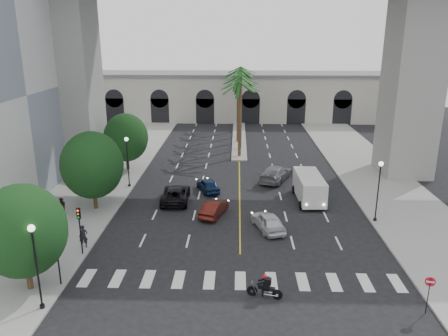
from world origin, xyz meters
TOP-DOWN VIEW (x-y plane):
  - ground at (0.00, 0.00)m, footprint 140.00×140.00m
  - sidewalk_left at (-15.00, 15.00)m, footprint 8.00×100.00m
  - sidewalk_right at (15.00, 15.00)m, footprint 8.00×100.00m
  - median at (0.00, 38.00)m, footprint 2.00×24.00m
  - pier_building at (0.00, 55.00)m, footprint 71.00×10.50m
  - bridge at (3.42, 22.00)m, footprint 75.00×13.00m
  - palm_a at (0.00, 28.00)m, footprint 3.20×3.20m
  - palm_b at (0.10, 32.00)m, footprint 3.20×3.20m
  - palm_c at (-0.20, 36.00)m, footprint 3.20×3.20m
  - palm_d at (0.15, 40.00)m, footprint 3.20×3.20m
  - palm_e at (-0.10, 44.00)m, footprint 3.20×3.20m
  - palm_f at (0.20, 48.00)m, footprint 3.20×3.20m
  - street_tree_near at (-13.00, -3.00)m, footprint 5.20×5.20m
  - street_tree_mid at (-13.00, 10.00)m, footprint 5.44×5.44m
  - street_tree_far at (-13.00, 22.00)m, footprint 5.04×5.04m
  - lamp_post_left_near at (-11.40, -5.00)m, footprint 0.40×0.40m
  - lamp_post_left_far at (-11.40, 16.00)m, footprint 0.40×0.40m
  - lamp_post_right at (11.40, 8.00)m, footprint 0.40×0.40m
  - traffic_signal_near at (-11.30, -2.50)m, footprint 0.25×0.18m
  - traffic_signal_far at (-11.30, 1.50)m, footprint 0.25×0.18m
  - motorcycle_rider at (1.51, -3.35)m, footprint 2.14×0.72m
  - car_a at (2.27, 6.25)m, footprint 2.95×4.61m
  - car_b at (-2.26, 9.01)m, footprint 2.53×4.31m
  - car_c at (-6.07, 12.28)m, footprint 2.62×5.41m
  - car_d at (3.92, 18.78)m, footprint 4.43×6.15m
  - car_e at (-3.19, 15.15)m, footprint 2.86×4.22m
  - cargo_van at (6.55, 12.73)m, footprint 2.55×6.01m
  - pedestrian_a at (-11.50, 2.48)m, footprint 0.71×0.55m
  - pedestrian_b at (-15.45, 8.47)m, footprint 0.94×0.89m
  - do_not_enter_sign at (10.50, -4.66)m, footprint 0.56×0.18m

SIDE VIEW (x-z plane):
  - ground at x=0.00m, z-range 0.00..0.00m
  - sidewalk_left at x=-15.00m, z-range 0.00..0.15m
  - sidewalk_right at x=15.00m, z-range 0.00..0.15m
  - median at x=0.00m, z-range 0.00..0.20m
  - car_e at x=-3.19m, z-range 0.00..1.33m
  - car_b at x=-2.26m, z-range 0.00..1.34m
  - motorcycle_rider at x=1.51m, z-range -0.07..1.49m
  - car_a at x=2.27m, z-range 0.00..1.46m
  - car_c at x=-6.07m, z-range 0.00..1.49m
  - car_d at x=3.92m, z-range 0.00..1.65m
  - pedestrian_b at x=-15.45m, z-range 0.15..1.68m
  - pedestrian_a at x=-11.50m, z-range 0.15..1.87m
  - cargo_van at x=6.55m, z-range 0.14..2.68m
  - do_not_enter_sign at x=10.50m, z-range 0.53..2.88m
  - traffic_signal_near at x=-11.30m, z-range 0.69..4.34m
  - traffic_signal_far at x=-11.30m, z-range 0.69..4.34m
  - lamp_post_left_near at x=-11.40m, z-range 0.55..5.90m
  - lamp_post_left_far at x=-11.40m, z-range 0.55..5.90m
  - lamp_post_right at x=11.40m, z-range 0.55..5.90m
  - street_tree_far at x=-13.00m, z-range 0.56..7.24m
  - street_tree_near at x=-13.00m, z-range 0.58..7.47m
  - street_tree_mid at x=-13.00m, z-range 0.61..7.81m
  - pier_building at x=0.00m, z-range 0.02..8.52m
  - palm_c at x=-0.20m, z-range 3.86..13.96m
  - palm_a at x=0.00m, z-range 3.95..14.25m
  - palm_e at x=-0.10m, z-range 3.99..14.39m
  - palm_b at x=0.10m, z-range 4.07..14.67m
  - palm_f at x=0.20m, z-range 4.11..14.81m
  - palm_d at x=0.15m, z-range 4.20..15.10m
  - bridge at x=3.42m, z-range 5.51..31.51m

